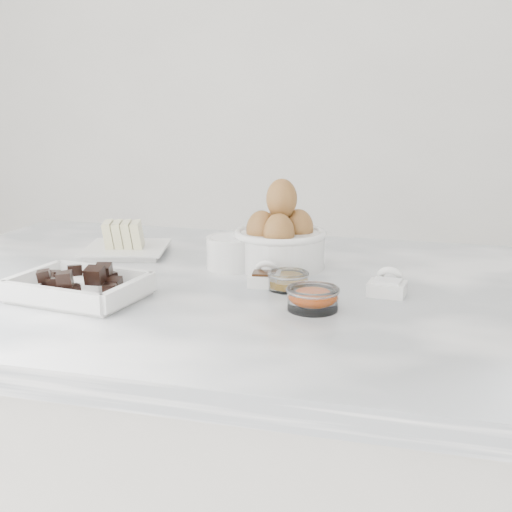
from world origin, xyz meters
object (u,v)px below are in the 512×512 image
Objects in this scene: chocolate_dish at (79,284)px; sugar_ramekin at (233,251)px; egg_bowl at (280,239)px; honey_bowl at (288,280)px; butter_plate at (125,243)px; vanilla_spoon at (265,277)px; zest_bowl at (313,298)px; salt_spoon at (388,285)px.

sugar_ramekin is (0.17, 0.23, 0.01)m from chocolate_dish.
sugar_ramekin is at bearing 53.63° from chocolate_dish.
honey_bowl is (0.05, -0.13, -0.04)m from egg_bowl.
honey_bowl is (0.35, -0.15, -0.01)m from butter_plate.
egg_bowl reaches higher than butter_plate.
vanilla_spoon is at bearing -23.57° from butter_plate.
honey_bowl is at bearing -23.21° from butter_plate.
egg_bowl is at bearing -3.33° from butter_plate.
honey_bowl is 0.11m from zest_bowl.
chocolate_dish is at bearing -173.88° from zest_bowl.
chocolate_dish reaches higher than salt_spoon.
butter_plate is 0.23m from sugar_ramekin.
sugar_ramekin is (0.23, -0.05, 0.01)m from butter_plate.
salt_spoon is at bearing 0.01° from vanilla_spoon.
vanilla_spoon is 0.19m from salt_spoon.
sugar_ramekin reaches higher than honey_bowl.
zest_bowl is at bearing -47.45° from vanilla_spoon.
sugar_ramekin is 1.30× the size of salt_spoon.
zest_bowl is 0.15m from vanilla_spoon.
vanilla_spoon is at bearing 29.97° from chocolate_dish.
salt_spoon is at bearing 5.75° from honey_bowl.
butter_plate is at bearing 168.06° from sugar_ramekin.
vanilla_spoon is (0.08, -0.09, -0.02)m from sugar_ramekin.
egg_bowl is 2.39× the size of vanilla_spoon.
butter_plate is 2.34× the size of zest_bowl.
chocolate_dish is at bearing -156.11° from honey_bowl.
honey_bowl is (0.29, 0.13, -0.01)m from chocolate_dish.
zest_bowl is at bearing -65.44° from egg_bowl.
salt_spoon is (0.51, -0.14, -0.01)m from butter_plate.
salt_spoon is at bearing 18.02° from chocolate_dish.
butter_plate is at bearing 101.79° from chocolate_dish.
egg_bowl reaches higher than zest_bowl.
butter_plate is 0.38m from honey_bowl.
zest_bowl is at bearing -58.05° from honey_bowl.
salt_spoon reaches higher than zest_bowl.
egg_bowl is (0.31, -0.02, 0.03)m from butter_plate.
vanilla_spoon is at bearing 132.55° from zest_bowl.
butter_plate is at bearing 165.00° from salt_spoon.
butter_plate is 0.31m from egg_bowl.
sugar_ramekin is 1.41× the size of honey_bowl.
salt_spoon reaches higher than vanilla_spoon.
salt_spoon is at bearing -17.48° from sugar_ramekin.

